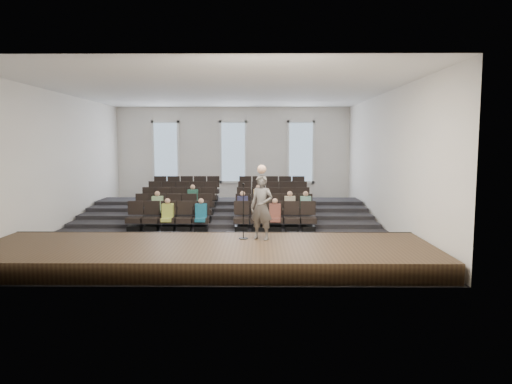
% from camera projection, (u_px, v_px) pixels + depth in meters
% --- Properties ---
extents(ground, '(14.00, 14.00, 0.00)m').
position_uv_depth(ground, '(223.00, 228.00, 16.97)').
color(ground, black).
rests_on(ground, ground).
extents(ceiling, '(12.00, 14.00, 0.02)m').
position_uv_depth(ceiling, '(222.00, 91.00, 16.44)').
color(ceiling, white).
rests_on(ceiling, ground).
extents(wall_back, '(12.00, 0.04, 5.00)m').
position_uv_depth(wall_back, '(233.00, 156.00, 23.69)').
color(wall_back, white).
rests_on(wall_back, ground).
extents(wall_front, '(12.00, 0.04, 5.00)m').
position_uv_depth(wall_front, '(195.00, 173.00, 9.72)').
color(wall_front, white).
rests_on(wall_front, ground).
extents(wall_left, '(0.04, 14.00, 5.00)m').
position_uv_depth(wall_left, '(59.00, 161.00, 16.76)').
color(wall_left, white).
rests_on(wall_left, ground).
extents(wall_right, '(0.04, 14.00, 5.00)m').
position_uv_depth(wall_right, '(387.00, 161.00, 16.65)').
color(wall_right, white).
rests_on(wall_right, ground).
extents(stage, '(11.80, 3.60, 0.50)m').
position_uv_depth(stage, '(207.00, 255.00, 11.87)').
color(stage, '#42301C').
rests_on(stage, ground).
extents(stage_lip, '(11.80, 0.06, 0.52)m').
position_uv_depth(stage_lip, '(214.00, 240.00, 13.63)').
color(stage_lip, black).
rests_on(stage_lip, ground).
extents(risers, '(11.80, 4.80, 0.60)m').
position_uv_depth(risers, '(229.00, 211.00, 20.10)').
color(risers, black).
rests_on(risers, ground).
extents(seating_rows, '(6.80, 4.70, 1.67)m').
position_uv_depth(seating_rows, '(226.00, 205.00, 18.43)').
color(seating_rows, black).
rests_on(seating_rows, ground).
extents(windows, '(8.44, 0.10, 3.24)m').
position_uv_depth(windows, '(233.00, 152.00, 23.60)').
color(windows, white).
rests_on(windows, wall_back).
extents(audience, '(6.05, 2.64, 1.10)m').
position_uv_depth(audience, '(232.00, 205.00, 17.21)').
color(audience, '#A9B849').
rests_on(audience, seating_rows).
extents(speaker, '(0.77, 0.66, 1.78)m').
position_uv_depth(speaker, '(262.00, 207.00, 12.51)').
color(speaker, '#545150').
rests_on(speaker, stage).
extents(mic_stand, '(0.26, 0.26, 1.56)m').
position_uv_depth(mic_stand, '(243.00, 222.00, 12.63)').
color(mic_stand, black).
rests_on(mic_stand, stage).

